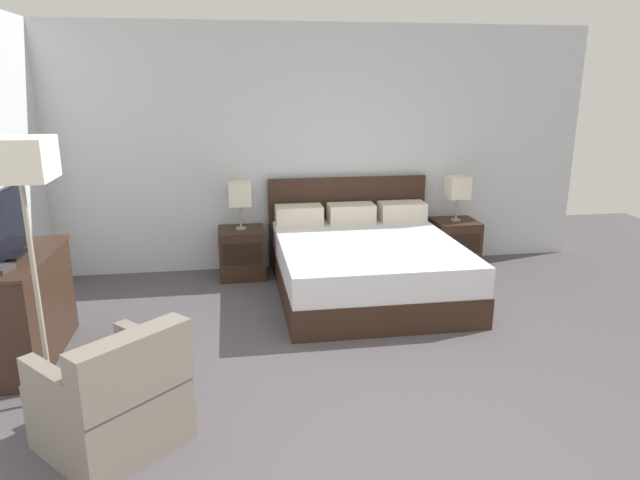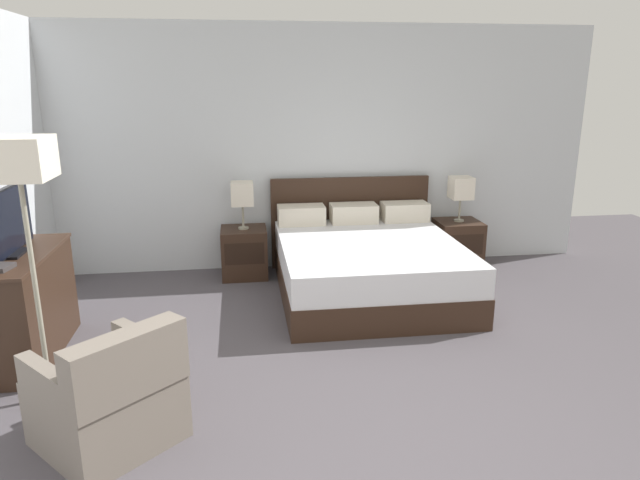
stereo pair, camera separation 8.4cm
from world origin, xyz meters
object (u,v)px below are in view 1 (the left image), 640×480
bed (366,264)px  nightstand_left (242,253)px  table_lamp_left (240,195)px  dresser (18,307)px  nightstand_right (454,243)px  tv (5,225)px  table_lamp_right (458,188)px  armchair_by_window (114,401)px  floor_lamp (21,178)px

bed → nightstand_left: bearing=150.1°
table_lamp_left → dresser: (-1.69, -1.64, -0.48)m
nightstand_right → dresser: (-4.08, -1.64, 0.16)m
nightstand_left → dresser: size_ratio=0.46×
bed → nightstand_left: (-1.19, 0.69, -0.04)m
nightstand_left → nightstand_right: same height
table_lamp_left → dresser: 2.41m
nightstand_right → dresser: 4.40m
dresser → tv: tv is taller
tv → table_lamp_right: bearing=22.1°
table_lamp_right → armchair_by_window: table_lamp_right is taller
tv → nightstand_right: bearing=22.1°
nightstand_right → floor_lamp: floor_lamp is taller
bed → armchair_by_window: bed is taller
armchair_by_window → floor_lamp: 1.43m
bed → armchair_by_window: (-2.00, -2.19, -0.02)m
nightstand_right → floor_lamp: (-3.71, -2.31, 1.22)m
floor_lamp → bed: bearing=32.9°
dresser → tv: size_ratio=1.34×
armchair_by_window → dresser: bearing=125.8°
nightstand_left → nightstand_right: (2.39, 0.00, 0.00)m
table_lamp_left → floor_lamp: 2.73m
nightstand_left → table_lamp_left: 0.63m
nightstand_left → dresser: dresser is taller
dresser → table_lamp_right: bearing=21.9°
table_lamp_left → armchair_by_window: bearing=-105.6°
table_lamp_left → armchair_by_window: table_lamp_left is taller
table_lamp_left → armchair_by_window: 3.05m
nightstand_left → floor_lamp: bearing=-119.7°
nightstand_right → dresser: size_ratio=0.46×
bed → table_lamp_left: bearing=150.1°
table_lamp_right → floor_lamp: floor_lamp is taller
tv → floor_lamp: (0.37, -0.65, 0.44)m
dresser → tv: bearing=-81.1°
nightstand_left → table_lamp_right: table_lamp_right is taller
table_lamp_left → table_lamp_right: same height
tv → armchair_by_window: bearing=-53.9°
bed → table_lamp_left: (-1.19, 0.69, 0.60)m
armchair_by_window → floor_lamp: bearing=132.6°
table_lamp_right → table_lamp_left: bearing=180.0°
bed → tv: bearing=-161.4°
table_lamp_right → tv: 4.41m
bed → dresser: size_ratio=1.72×
tv → nightstand_left: bearing=44.4°
table_lamp_right → armchair_by_window: 4.34m
nightstand_left → floor_lamp: size_ratio=0.31×
armchair_by_window → floor_lamp: size_ratio=0.56×
floor_lamp → nightstand_right: bearing=31.9°
floor_lamp → table_lamp_right: bearing=31.9°
bed → table_lamp_right: size_ratio=3.97×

